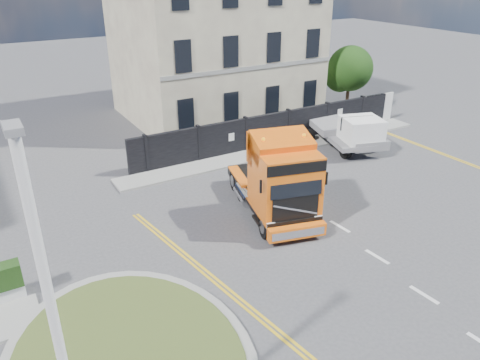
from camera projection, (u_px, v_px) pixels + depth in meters
ground at (276, 242)px, 18.48m from camera, size 120.00×120.00×0.00m
traffic_island at (129, 359)px, 12.89m from camera, size 6.80×6.80×0.17m
hoarding_fence at (282, 128)px, 28.11m from camera, size 18.80×0.25×2.00m
georgian_building at (214, 32)px, 31.70m from camera, size 12.30×10.30×12.80m
tree at (348, 71)px, 33.27m from camera, size 3.20×3.20×4.80m
pavement_far at (282, 149)px, 27.55m from camera, size 20.00×1.60×0.12m
truck at (279, 182)px, 19.51m from camera, size 3.84×6.70×3.79m
flatbed_pickup at (353, 132)px, 26.83m from camera, size 3.55×5.68×2.18m
lamppost_island at (58, 339)px, 7.98m from camera, size 0.25×0.49×8.02m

